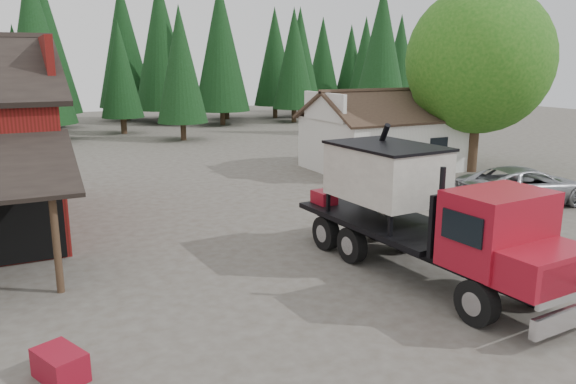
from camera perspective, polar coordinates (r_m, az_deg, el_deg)
name	(u,v)px	position (r m, az deg, el deg)	size (l,w,h in m)	color
ground	(278,283)	(16.18, -0.97, -9.24)	(120.00, 120.00, 0.00)	#4B453B
farmhouse	(383,140)	(33.17, 9.67, 5.21)	(8.60, 6.42, 4.65)	silver
deciduous_tree	(479,66)	(33.18, 18.86, 12.06)	(8.00, 8.00, 10.20)	#382619
conifer_backdrop	(85,128)	(56.21, -19.93, 6.12)	(76.00, 16.00, 16.00)	black
near_pine_b	(181,64)	(45.24, -10.86, 12.62)	(3.96, 3.96, 10.40)	#382619
near_pine_c	(382,52)	(48.67, 9.48, 13.88)	(4.84, 4.84, 12.40)	#382619
near_pine_d	(35,44)	(47.57, -24.32, 13.55)	(5.28, 5.28, 13.40)	#382619
feed_truck	(422,209)	(16.64, 13.44, -1.73)	(3.25, 9.59, 4.26)	black
silver_car	(524,186)	(26.71, 22.88, 0.61)	(2.75, 5.97, 1.66)	#A0A2A7
equip_box	(60,365)	(12.48, -22.14, -15.96)	(0.70, 1.10, 0.60)	maroon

